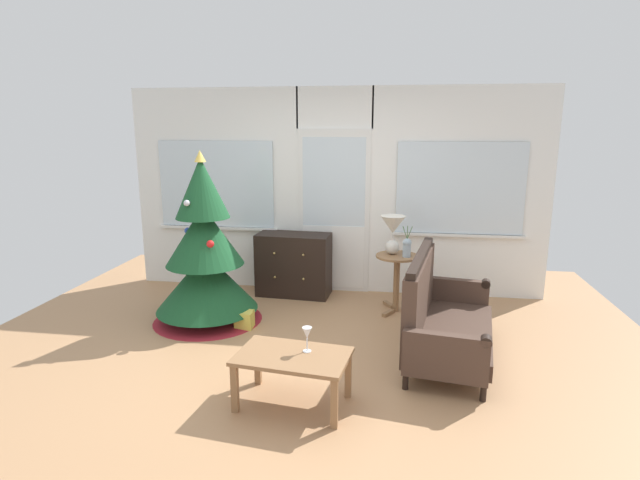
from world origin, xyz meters
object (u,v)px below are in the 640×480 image
object	(u,v)px
christmas_tree	(205,259)
dresser_cabinet	(294,264)
table_lamp	(393,230)
wine_glass	(307,334)
settee_sofa	(439,316)
side_table	(397,271)
coffee_table	(293,362)
flower_vase	(407,247)
gift_box	(244,320)

from	to	relation	value
christmas_tree	dresser_cabinet	world-z (taller)	christmas_tree
table_lamp	wine_glass	bearing A→B (deg)	-106.17
settee_sofa	side_table	xyz separation A→B (m)	(-0.39, 1.08, 0.10)
table_lamp	coffee_table	size ratio (longest dim) A/B	0.49
christmas_tree	flower_vase	distance (m)	2.20
side_table	gift_box	bearing A→B (deg)	-154.73
side_table	flower_vase	size ratio (longest dim) A/B	1.89
christmas_tree	side_table	distance (m)	2.13
wine_glass	flower_vase	bearing A→B (deg)	68.96
flower_vase	gift_box	world-z (taller)	flower_vase
wine_glass	gift_box	size ratio (longest dim) A/B	1.07
dresser_cabinet	table_lamp	bearing A→B (deg)	-16.71
dresser_cabinet	flower_vase	size ratio (longest dim) A/B	2.65
christmas_tree	side_table	xyz separation A→B (m)	(2.04, 0.58, -0.22)
flower_vase	dresser_cabinet	bearing A→B (deg)	161.33
coffee_table	wine_glass	bearing A→B (deg)	34.60
coffee_table	gift_box	distance (m)	1.62
dresser_cabinet	gift_box	xyz separation A→B (m)	(-0.30, -1.15, -0.30)
side_table	gift_box	world-z (taller)	side_table
side_table	coffee_table	distance (m)	2.26
table_lamp	gift_box	xyz separation A→B (m)	(-1.51, -0.78, -0.86)
dresser_cabinet	wine_glass	size ratio (longest dim) A/B	4.75
table_lamp	coffee_table	distance (m)	2.36
table_lamp	wine_glass	xyz separation A→B (m)	(-0.61, -2.10, -0.40)
dresser_cabinet	settee_sofa	xyz separation A→B (m)	(1.67, -1.49, -0.01)
dresser_cabinet	settee_sofa	world-z (taller)	settee_sofa
christmas_tree	wine_glass	xyz separation A→B (m)	(1.37, -1.48, -0.14)
coffee_table	wine_glass	distance (m)	0.23
flower_vase	coffee_table	size ratio (longest dim) A/B	0.39
wine_glass	dresser_cabinet	bearing A→B (deg)	103.80
flower_vase	gift_box	xyz separation A→B (m)	(-1.67, -0.68, -0.69)
dresser_cabinet	flower_vase	distance (m)	1.50
settee_sofa	flower_vase	distance (m)	1.14
wine_glass	christmas_tree	bearing A→B (deg)	132.79
coffee_table	wine_glass	world-z (taller)	wine_glass
dresser_cabinet	settee_sofa	size ratio (longest dim) A/B	0.55
settee_sofa	wine_glass	size ratio (longest dim) A/B	8.57
christmas_tree	side_table	bearing A→B (deg)	15.91
table_lamp	coffee_table	bearing A→B (deg)	-108.07
settee_sofa	table_lamp	size ratio (longest dim) A/B	3.80
side_table	coffee_table	xyz separation A→B (m)	(-0.77, -2.13, -0.13)
side_table	flower_vase	distance (m)	0.33
table_lamp	wine_glass	size ratio (longest dim) A/B	2.26
flower_vase	side_table	bearing A→B (deg)	149.04
dresser_cabinet	table_lamp	size ratio (longest dim) A/B	2.11
christmas_tree	flower_vase	size ratio (longest dim) A/B	5.26
gift_box	table_lamp	bearing A→B (deg)	27.35
settee_sofa	table_lamp	bearing A→B (deg)	111.93
dresser_cabinet	flower_vase	xyz separation A→B (m)	(1.37, -0.46, 0.39)
flower_vase	coffee_table	distance (m)	2.28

